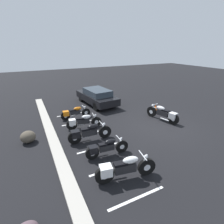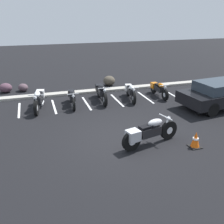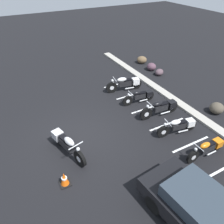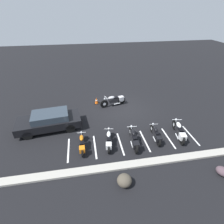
{
  "view_description": "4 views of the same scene",
  "coord_description": "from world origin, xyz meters",
  "px_view_note": "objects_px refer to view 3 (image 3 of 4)",
  "views": [
    {
      "loc": [
        -7.14,
        6.89,
        4.58
      ],
      "look_at": [
        1.09,
        2.77,
        1.05
      ],
      "focal_mm": 28.0,
      "sensor_mm": 36.0,
      "label": 1
    },
    {
      "loc": [
        -2.95,
        -8.1,
        4.41
      ],
      "look_at": [
        -0.15,
        0.9,
        0.74
      ],
      "focal_mm": 42.0,
      "sensor_mm": 36.0,
      "label": 2
    },
    {
      "loc": [
        7.4,
        -2.19,
        6.72
      ],
      "look_at": [
        -0.05,
        1.82,
        0.81
      ],
      "focal_mm": 35.0,
      "sensor_mm": 36.0,
      "label": 3
    },
    {
      "loc": [
        3.15,
        12.48,
        7.56
      ],
      "look_at": [
        1.2,
        1.29,
        0.57
      ],
      "focal_mm": 28.0,
      "sensor_mm": 36.0,
      "label": 4
    }
  ],
  "objects_px": {
    "parked_bike_3": "(179,126)",
    "car_black": "(208,218)",
    "parked_bike_0": "(126,83)",
    "landscape_rock_3": "(159,72)",
    "parked_bike_1": "(140,96)",
    "parked_bike_4": "(208,148)",
    "parked_bike_2": "(161,108)",
    "landscape_rock_1": "(217,108)",
    "landscape_rock_0": "(142,60)",
    "traffic_cone": "(64,179)",
    "motorcycle_silver_featured": "(66,143)",
    "landscape_rock_2": "(151,67)"
  },
  "relations": [
    {
      "from": "parked_bike_2",
      "to": "traffic_cone",
      "type": "relative_size",
      "value": 3.94
    },
    {
      "from": "landscape_rock_0",
      "to": "car_black",
      "type": "bearing_deg",
      "value": -26.49
    },
    {
      "from": "landscape_rock_2",
      "to": "parked_bike_2",
      "type": "bearing_deg",
      "value": -31.88
    },
    {
      "from": "parked_bike_0",
      "to": "parked_bike_3",
      "type": "bearing_deg",
      "value": 100.68
    },
    {
      "from": "parked_bike_0",
      "to": "parked_bike_1",
      "type": "relative_size",
      "value": 1.15
    },
    {
      "from": "parked_bike_2",
      "to": "landscape_rock_1",
      "type": "relative_size",
      "value": 3.1
    },
    {
      "from": "motorcycle_silver_featured",
      "to": "landscape_rock_0",
      "type": "xyz_separation_m",
      "value": [
        -6.57,
        8.35,
        -0.22
      ]
    },
    {
      "from": "parked_bike_2",
      "to": "landscape_rock_2",
      "type": "distance_m",
      "value": 5.73
    },
    {
      "from": "parked_bike_0",
      "to": "parked_bike_4",
      "type": "bearing_deg",
      "value": 100.88
    },
    {
      "from": "car_black",
      "to": "traffic_cone",
      "type": "xyz_separation_m",
      "value": [
        -3.58,
        -3.15,
        -0.41
      ]
    },
    {
      "from": "landscape_rock_0",
      "to": "landscape_rock_1",
      "type": "bearing_deg",
      "value": -3.33
    },
    {
      "from": "motorcycle_silver_featured",
      "to": "parked_bike_1",
      "type": "bearing_deg",
      "value": 96.1
    },
    {
      "from": "parked_bike_2",
      "to": "landscape_rock_2",
      "type": "bearing_deg",
      "value": -117.89
    },
    {
      "from": "parked_bike_0",
      "to": "car_black",
      "type": "distance_m",
      "value": 8.85
    },
    {
      "from": "parked_bike_1",
      "to": "landscape_rock_1",
      "type": "xyz_separation_m",
      "value": [
        2.8,
        2.97,
        -0.11
      ]
    },
    {
      "from": "car_black",
      "to": "landscape_rock_0",
      "type": "xyz_separation_m",
      "value": [
        -11.65,
        5.81,
        -0.4
      ]
    },
    {
      "from": "parked_bike_2",
      "to": "landscape_rock_1",
      "type": "bearing_deg",
      "value": 159.6
    },
    {
      "from": "parked_bike_3",
      "to": "landscape_rock_2",
      "type": "height_order",
      "value": "parked_bike_3"
    },
    {
      "from": "car_black",
      "to": "traffic_cone",
      "type": "height_order",
      "value": "car_black"
    },
    {
      "from": "parked_bike_1",
      "to": "traffic_cone",
      "type": "relative_size",
      "value": 3.45
    },
    {
      "from": "parked_bike_2",
      "to": "motorcycle_silver_featured",
      "type": "bearing_deg",
      "value": 6.97
    },
    {
      "from": "parked_bike_3",
      "to": "landscape_rock_3",
      "type": "relative_size",
      "value": 3.1
    },
    {
      "from": "landscape_rock_1",
      "to": "parked_bike_0",
      "type": "bearing_deg",
      "value": -146.16
    },
    {
      "from": "motorcycle_silver_featured",
      "to": "landscape_rock_1",
      "type": "xyz_separation_m",
      "value": [
        0.96,
        7.92,
        -0.19
      ]
    },
    {
      "from": "parked_bike_0",
      "to": "traffic_cone",
      "type": "bearing_deg",
      "value": 51.84
    },
    {
      "from": "parked_bike_2",
      "to": "landscape_rock_0",
      "type": "distance_m",
      "value": 7.05
    },
    {
      "from": "motorcycle_silver_featured",
      "to": "traffic_cone",
      "type": "xyz_separation_m",
      "value": [
        1.5,
        -0.6,
        -0.22
      ]
    },
    {
      "from": "parked_bike_0",
      "to": "landscape_rock_2",
      "type": "relative_size",
      "value": 3.19
    },
    {
      "from": "parked_bike_4",
      "to": "landscape_rock_0",
      "type": "relative_size",
      "value": 2.6
    },
    {
      "from": "parked_bike_4",
      "to": "landscape_rock_3",
      "type": "distance_m",
      "value": 7.78
    },
    {
      "from": "car_black",
      "to": "landscape_rock_0",
      "type": "relative_size",
      "value": 5.86
    },
    {
      "from": "parked_bike_2",
      "to": "car_black",
      "type": "xyz_separation_m",
      "value": [
        5.35,
        -2.64,
        0.21
      ]
    },
    {
      "from": "car_black",
      "to": "parked_bike_3",
      "type": "bearing_deg",
      "value": 141.1
    },
    {
      "from": "landscape_rock_2",
      "to": "car_black",
      "type": "bearing_deg",
      "value": -29.02
    },
    {
      "from": "landscape_rock_3",
      "to": "motorcycle_silver_featured",
      "type": "bearing_deg",
      "value": -62.96
    },
    {
      "from": "parked_bike_3",
      "to": "landscape_rock_2",
      "type": "relative_size",
      "value": 2.86
    },
    {
      "from": "parked_bike_2",
      "to": "landscape_rock_3",
      "type": "bearing_deg",
      "value": -123.53
    },
    {
      "from": "parked_bike_2",
      "to": "landscape_rock_3",
      "type": "relative_size",
      "value": 3.42
    },
    {
      "from": "landscape_rock_0",
      "to": "landscape_rock_1",
      "type": "height_order",
      "value": "landscape_rock_1"
    },
    {
      "from": "landscape_rock_3",
      "to": "traffic_cone",
      "type": "height_order",
      "value": "traffic_cone"
    },
    {
      "from": "landscape_rock_3",
      "to": "car_black",
      "type": "bearing_deg",
      "value": -31.36
    },
    {
      "from": "landscape_rock_0",
      "to": "traffic_cone",
      "type": "xyz_separation_m",
      "value": [
        8.07,
        -8.96,
        -0.01
      ]
    },
    {
      "from": "parked_bike_0",
      "to": "parked_bike_3",
      "type": "xyz_separation_m",
      "value": [
        4.7,
        0.03,
        -0.05
      ]
    },
    {
      "from": "parked_bike_1",
      "to": "landscape_rock_3",
      "type": "relative_size",
      "value": 3.0
    },
    {
      "from": "parked_bike_3",
      "to": "parked_bike_1",
      "type": "bearing_deg",
      "value": -79.88
    },
    {
      "from": "parked_bike_0",
      "to": "landscape_rock_3",
      "type": "height_order",
      "value": "parked_bike_0"
    },
    {
      "from": "parked_bike_3",
      "to": "car_black",
      "type": "xyz_separation_m",
      "value": [
        3.81,
        -2.45,
        0.25
      ]
    },
    {
      "from": "motorcycle_silver_featured",
      "to": "parked_bike_1",
      "type": "relative_size",
      "value": 1.17
    },
    {
      "from": "landscape_rock_0",
      "to": "landscape_rock_2",
      "type": "distance_m",
      "value": 1.44
    },
    {
      "from": "parked_bike_0",
      "to": "car_black",
      "type": "bearing_deg",
      "value": 84.46
    }
  ]
}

